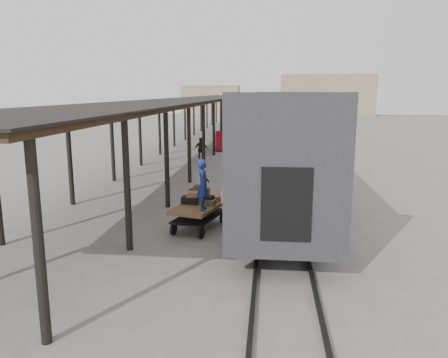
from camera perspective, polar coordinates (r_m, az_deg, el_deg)
ground at (r=15.13m, az=-4.93°, el=-6.72°), size 160.00×160.00×0.00m
train at (r=47.95m, az=6.54°, el=8.89°), size 3.45×76.01×4.01m
canopy at (r=38.62m, az=-3.28°, el=10.32°), size 4.90×64.30×4.15m
rails at (r=48.34m, az=6.48°, el=5.78°), size 1.54×150.00×0.12m
building_far at (r=92.80m, az=13.15°, el=10.63°), size 18.00×10.00×8.00m
building_left at (r=96.97m, az=-1.63°, el=10.34°), size 12.00×8.00×6.00m
baggage_cart at (r=15.12m, az=-3.27°, el=-4.14°), size 1.84×2.64×0.86m
suitcase_stack at (r=15.35m, az=-3.15°, el=-2.32°), size 1.38×1.13×0.56m
luggage_tug at (r=35.36m, az=-0.29°, el=4.87°), size 1.33×1.87×1.51m
porter at (r=14.20m, az=-2.74°, el=-0.75°), size 0.48×0.66×1.69m
pedestrian at (r=29.73m, az=-3.01°, el=3.86°), size 1.03×0.64×1.63m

